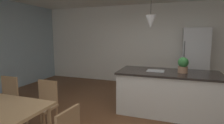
% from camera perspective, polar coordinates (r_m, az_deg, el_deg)
% --- Properties ---
extents(wall_back_kitchen, '(10.00, 0.12, 2.70)m').
position_cam_1_polar(wall_back_kitchen, '(6.20, 13.22, 5.36)').
color(wall_back_kitchen, white).
rests_on(wall_back_kitchen, ground_plane).
extents(chair_far_left, '(0.41, 0.41, 0.87)m').
position_cam_1_polar(chair_far_left, '(4.00, -31.15, -9.95)').
color(chair_far_left, '#A87F56').
rests_on(chair_far_left, ground_plane).
extents(chair_far_right, '(0.42, 0.42, 0.87)m').
position_cam_1_polar(chair_far_right, '(3.37, -21.07, -12.55)').
color(chair_far_right, '#A87F56').
rests_on(chair_far_right, ground_plane).
extents(kitchen_island, '(2.07, 0.97, 0.91)m').
position_cam_1_polar(kitchen_island, '(4.03, 17.38, -9.15)').
color(kitchen_island, silver).
rests_on(kitchen_island, ground_plane).
extents(refrigerator, '(0.72, 0.67, 1.88)m').
position_cam_1_polar(refrigerator, '(5.83, 25.01, 0.59)').
color(refrigerator, silver).
rests_on(refrigerator, ground_plane).
extents(pendant_over_island_main, '(0.21, 0.21, 0.89)m').
position_cam_1_polar(pendant_over_island_main, '(3.89, 12.27, 12.51)').
color(pendant_over_island_main, black).
extents(potted_plant_on_island, '(0.21, 0.21, 0.32)m').
position_cam_1_polar(potted_plant_on_island, '(3.90, 21.86, -0.83)').
color(potted_plant_on_island, '#8C664C').
rests_on(potted_plant_on_island, kitchen_island).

